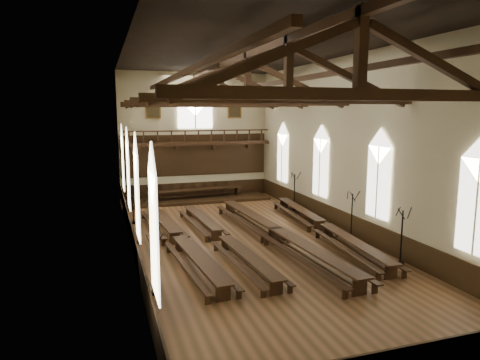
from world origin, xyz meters
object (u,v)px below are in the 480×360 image
object	(u,v)px
dais	(196,199)
candelabrum_right_mid	(351,225)
refectory_row_c	(276,232)
candelabrum_left_far	(133,211)
refectory_row_b	(221,236)
candelabrum_right_far	(294,199)
refectory_row_d	(324,225)
refectory_row_a	(177,238)
candelabrum_right_near	(401,247)
high_table	(195,190)
candelabrum_left_near	(154,276)
candelabrum_left_mid	(139,230)

from	to	relation	value
dais	candelabrum_right_mid	xyz separation A→B (m)	(5.95, -12.72, 0.71)
refectory_row_c	candelabrum_left_far	distance (m)	9.49
refectory_row_b	candelabrum_left_far	world-z (taller)	candelabrum_left_far
candelabrum_left_far	candelabrum_right_far	distance (m)	11.10
refectory_row_d	candelabrum_left_far	xyz separation A→B (m)	(-10.12, 5.86, 0.25)
refectory_row_a	candelabrum_right_near	world-z (taller)	candelabrum_right_near
high_table	candelabrum_right_near	world-z (taller)	candelabrum_right_near
refectory_row_b	candelabrum_right_far	world-z (taller)	candelabrum_right_far
refectory_row_d	high_table	xyz separation A→B (m)	(-4.97, 11.45, 0.28)
refectory_row_a	candelabrum_left_near	bearing A→B (deg)	-108.53
dais	candelabrum_right_near	distance (m)	17.84
dais	candelabrum_right_mid	world-z (taller)	candelabrum_right_mid
candelabrum_left_far	refectory_row_b	bearing A→B (deg)	-56.12
dais	candelabrum_right_far	xyz separation A→B (m)	(5.95, -5.41, 0.73)
candelabrum_left_near	refectory_row_c	bearing A→B (deg)	33.50
candelabrum_left_near	candelabrum_right_mid	distance (m)	11.78
refectory_row_b	candelabrum_right_near	size ratio (longest dim) A/B	5.20
candelabrum_right_far	candelabrum_left_mid	bearing A→B (deg)	-158.17
refectory_row_c	candelabrum_left_near	size ratio (longest dim) A/B	6.37
refectory_row_b	candelabrum_right_near	bearing A→B (deg)	-36.39
refectory_row_d	candelabrum_right_mid	bearing A→B (deg)	-52.52
dais	candelabrum_right_mid	size ratio (longest dim) A/B	4.26
refectory_row_a	candelabrum_right_mid	distance (m)	9.42
candelabrum_right_mid	dais	bearing A→B (deg)	115.05
refectory_row_d	candelabrum_left_mid	distance (m)	10.25
refectory_row_d	candelabrum_right_far	size ratio (longest dim) A/B	5.21
refectory_row_b	candelabrum_left_far	distance (m)	7.26
candelabrum_left_mid	candelabrum_right_mid	world-z (taller)	candelabrum_right_mid
refectory_row_b	candelabrum_left_near	distance (m)	6.47
refectory_row_b	high_table	bearing A→B (deg)	84.54
refectory_row_b	high_table	world-z (taller)	high_table
candelabrum_left_mid	candelabrum_right_far	xyz separation A→B (m)	(11.10, 4.45, 0.12)
refectory_row_c	candelabrum_left_far	bearing A→B (deg)	136.97
refectory_row_d	candelabrum_right_mid	size ratio (longest dim) A/B	5.34
refectory_row_c	candelabrum_right_mid	bearing A→B (deg)	-8.98
candelabrum_left_near	candelabrum_right_far	xyz separation A→B (m)	(11.10, 11.25, 0.11)
refectory_row_c	candelabrum_left_far	world-z (taller)	candelabrum_left_far
dais	candelabrum_left_mid	world-z (taller)	candelabrum_left_mid
refectory_row_b	candelabrum_right_mid	world-z (taller)	candelabrum_right_mid
dais	high_table	bearing A→B (deg)	75.96
candelabrum_right_near	high_table	bearing A→B (deg)	109.49
candelabrum_left_far	refectory_row_a	bearing A→B (deg)	-72.58
high_table	candelabrum_left_mid	world-z (taller)	candelabrum_left_mid
refectory_row_a	candelabrum_left_near	world-z (taller)	candelabrum_left_near
refectory_row_b	candelabrum_left_far	xyz separation A→B (m)	(-4.04, 6.02, 0.28)
candelabrum_left_mid	refectory_row_a	bearing A→B (deg)	-38.97
dais	candelabrum_right_near	xyz separation A→B (m)	(5.95, -16.81, 0.71)
candelabrum_left_near	candelabrum_left_far	bearing A→B (deg)	90.00
refectory_row_a	refectory_row_c	bearing A→B (deg)	-8.40
high_table	candelabrum_left_far	bearing A→B (deg)	-132.67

